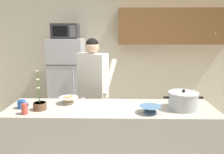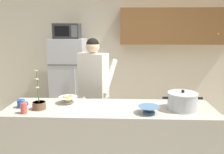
% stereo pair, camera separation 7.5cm
% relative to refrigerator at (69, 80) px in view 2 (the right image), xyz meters
% --- Properties ---
extents(back_wall_unit, '(6.00, 0.48, 2.60)m').
position_rel_refrigerator_xyz_m(back_wall_unit, '(1.16, 0.40, 0.60)').
color(back_wall_unit, beige).
rests_on(back_wall_unit, ground).
extents(kitchen_island, '(2.44, 0.68, 0.92)m').
position_rel_refrigerator_xyz_m(kitchen_island, '(0.90, -1.85, -0.36)').
color(kitchen_island, '#BCB7A8').
rests_on(kitchen_island, ground).
extents(refrigerator, '(0.64, 0.68, 1.63)m').
position_rel_refrigerator_xyz_m(refrigerator, '(0.00, 0.00, 0.00)').
color(refrigerator, '#B7BABF').
rests_on(refrigerator, ground).
extents(microwave, '(0.48, 0.37, 0.28)m').
position_rel_refrigerator_xyz_m(microwave, '(0.00, -0.02, 0.96)').
color(microwave, '#2D2D30').
rests_on(microwave, refrigerator).
extents(person_near_pot, '(0.62, 0.57, 1.69)m').
position_rel_refrigerator_xyz_m(person_near_pot, '(0.61, -1.08, 0.24)').
color(person_near_pot, '#726656').
rests_on(person_near_pot, ground).
extents(cooking_pot, '(0.45, 0.34, 0.23)m').
position_rel_refrigerator_xyz_m(cooking_pot, '(1.72, -1.88, 0.20)').
color(cooking_pot, silver).
rests_on(cooking_pot, kitchen_island).
extents(coffee_mug, '(0.13, 0.09, 0.10)m').
position_rel_refrigerator_xyz_m(coffee_mug, '(-0.14, -1.90, 0.15)').
color(coffee_mug, '#1E59B2').
rests_on(coffee_mug, kitchen_island).
extents(bread_bowl, '(0.23, 0.23, 0.10)m').
position_rel_refrigerator_xyz_m(bread_bowl, '(0.37, -1.71, 0.15)').
color(bread_bowl, white).
rests_on(bread_bowl, kitchen_island).
extents(empty_bowl, '(0.24, 0.24, 0.08)m').
position_rel_refrigerator_xyz_m(empty_bowl, '(1.33, -2.02, 0.15)').
color(empty_bowl, '#4C7299').
rests_on(empty_bowl, kitchen_island).
extents(bottle_near_edge, '(0.07, 0.07, 0.15)m').
position_rel_refrigerator_xyz_m(bottle_near_edge, '(-0.03, -2.08, 0.18)').
color(bottle_near_edge, '#D84C3F').
rests_on(bottle_near_edge, kitchen_island).
extents(potted_orchid, '(0.15, 0.15, 0.47)m').
position_rel_refrigerator_xyz_m(potted_orchid, '(0.09, -1.94, 0.16)').
color(potted_orchid, brown).
rests_on(potted_orchid, kitchen_island).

